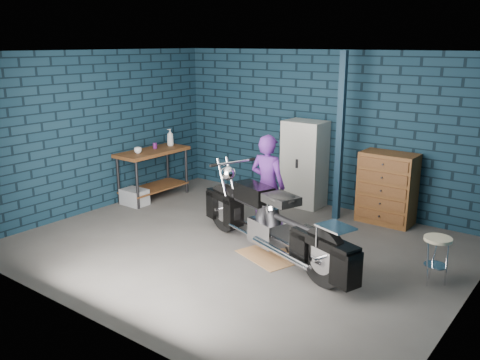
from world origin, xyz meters
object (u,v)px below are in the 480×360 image
Objects in this scene: workbench at (153,174)px; tool_chest at (387,188)px; motorcycle at (271,216)px; shop_stool at (436,261)px; person at (268,186)px; storage_bin at (135,197)px; locker at (304,164)px.

tool_chest reaches higher than workbench.
shop_stool is (2.03, 0.51, -0.28)m from motorcycle.
motorcycle is at bearing 125.11° from person.
tool_chest is 1.93× the size of shop_stool.
person is at bearing 4.58° from storage_bin.
tool_chest is (3.95, 1.31, 0.12)m from workbench.
tool_chest is (1.21, 1.59, -0.20)m from person.
person is 3.36× the size of storage_bin.
workbench is 0.54× the size of motorcycle.
locker is at bearing -81.59° from person.
tool_chest reaches higher than storage_bin.
locker reaches higher than motorcycle.
storage_bin is 0.40× the size of tool_chest.
person is 1.02× the size of locker.
locker is at bearing 180.00° from tool_chest.
tool_chest is at bearing 18.28° from workbench.
motorcycle is 5.72× the size of storage_bin.
storage_bin is at bearing -87.71° from workbench.
motorcycle is 1.70× the size of person.
locker is (2.43, 1.31, 0.30)m from workbench.
motorcycle is at bearing -7.48° from storage_bin.
storage_bin is at bearing -179.02° from shop_stool.
person is at bearing -127.40° from tool_chest.
tool_chest is at bearing 91.17° from motorcycle.
workbench is 4.16m from tool_chest.
tool_chest is at bearing -129.79° from person.
storage_bin is 0.30× the size of locker.
storage_bin is (0.02, -0.50, -0.31)m from workbench.
locker is (2.41, 1.81, 0.61)m from storage_bin.
person is (-0.49, 0.64, 0.19)m from motorcycle.
workbench is at bearing -8.28° from person.
workbench reaches higher than storage_bin.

